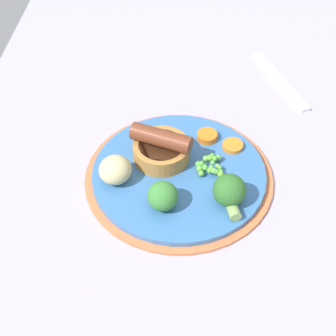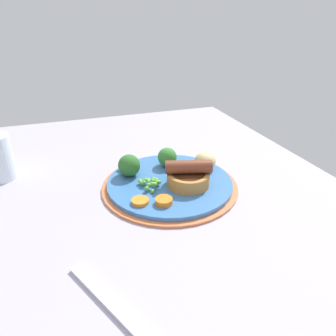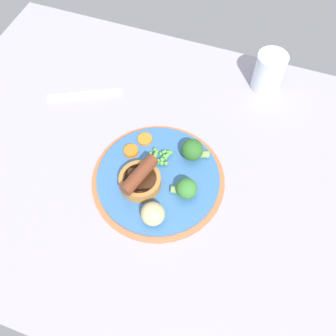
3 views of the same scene
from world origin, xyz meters
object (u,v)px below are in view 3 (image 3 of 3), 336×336
object	(u,v)px
pea_pile	(161,157)
carrot_slice_0	(145,139)
broccoli_floret_far	(193,150)
broccoli_floret_near	(186,189)
dinner_plate	(158,179)
potato_chunk_0	(153,214)
carrot_slice_1	(132,150)
sausage_pudding	(140,180)
fork	(85,95)
drinking_glass	(269,72)

from	to	relation	value
pea_pile	carrot_slice_0	distance (cm)	6.21
broccoli_floret_far	carrot_slice_0	world-z (taller)	broccoli_floret_far
carrot_slice_0	broccoli_floret_far	bearing A→B (deg)	177.88
broccoli_floret_near	dinner_plate	bearing A→B (deg)	156.97
potato_chunk_0	carrot_slice_1	distance (cm)	16.68
sausage_pudding	pea_pile	distance (cm)	7.76
potato_chunk_0	carrot_slice_1	world-z (taller)	potato_chunk_0
broccoli_floret_near	carrot_slice_0	world-z (taller)	broccoli_floret_near
carrot_slice_1	broccoli_floret_near	bearing A→B (deg)	157.77
pea_pile	carrot_slice_0	xyz separation A→B (cm)	(5.18, -3.38, -0.53)
fork	broccoli_floret_far	bearing A→B (deg)	137.11
dinner_plate	fork	size ratio (longest dim) A/B	1.57
dinner_plate	sausage_pudding	size ratio (longest dim) A/B	2.95
fork	drinking_glass	bearing A→B (deg)	176.92
broccoli_floret_near	broccoli_floret_far	distance (cm)	9.33
dinner_plate	potato_chunk_0	size ratio (longest dim) A/B	5.82
pea_pile	broccoli_floret_near	distance (cm)	9.89
potato_chunk_0	carrot_slice_1	bearing A→B (deg)	-52.69
potato_chunk_0	dinner_plate	bearing A→B (deg)	-75.45
sausage_pudding	fork	distance (cm)	29.81
broccoli_floret_near	fork	bearing A→B (deg)	142.42
dinner_plate	potato_chunk_0	bearing A→B (deg)	104.55
sausage_pudding	carrot_slice_1	xyz separation A→B (cm)	(4.89, -7.07, -1.53)
carrot_slice_1	drinking_glass	distance (cm)	38.25
pea_pile	drinking_glass	size ratio (longest dim) A/B	0.51
broccoli_floret_far	carrot_slice_1	xyz separation A→B (cm)	(12.87, 3.32, -1.74)
pea_pile	carrot_slice_1	size ratio (longest dim) A/B	1.55
broccoli_floret_near	potato_chunk_0	distance (cm)	8.51
pea_pile	potato_chunk_0	size ratio (longest dim) A/B	1.02
pea_pile	potato_chunk_0	world-z (taller)	potato_chunk_0
pea_pile	carrot_slice_0	bearing A→B (deg)	-33.13
carrot_slice_1	broccoli_floret_far	bearing A→B (deg)	-165.52
pea_pile	potato_chunk_0	bearing A→B (deg)	103.55
broccoli_floret_far	potato_chunk_0	world-z (taller)	broccoli_floret_far
potato_chunk_0	fork	bearing A→B (deg)	-42.33
broccoli_floret_near	broccoli_floret_far	bearing A→B (deg)	91.02
potato_chunk_0	drinking_glass	xyz separation A→B (cm)	(-13.24, -43.41, 1.41)
sausage_pudding	drinking_glass	xyz separation A→B (cm)	(-18.42, -37.26, 1.40)
sausage_pudding	carrot_slice_1	bearing A→B (deg)	51.08
dinner_plate	sausage_pudding	bearing A→B (deg)	46.13
dinner_plate	drinking_glass	world-z (taller)	drinking_glass
potato_chunk_0	fork	size ratio (longest dim) A/B	0.27
potato_chunk_0	carrot_slice_0	world-z (taller)	potato_chunk_0
sausage_pudding	fork	size ratio (longest dim) A/B	0.53
broccoli_floret_far	potato_chunk_0	distance (cm)	16.77
pea_pile	broccoli_floret_near	xyz separation A→B (cm)	(-7.59, 6.24, 1.21)
potato_chunk_0	carrot_slice_1	xyz separation A→B (cm)	(10.07, -13.21, -1.52)
broccoli_floret_near	fork	distance (cm)	36.94
fork	drinking_glass	distance (cm)	45.07
fork	drinking_glass	size ratio (longest dim) A/B	1.85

